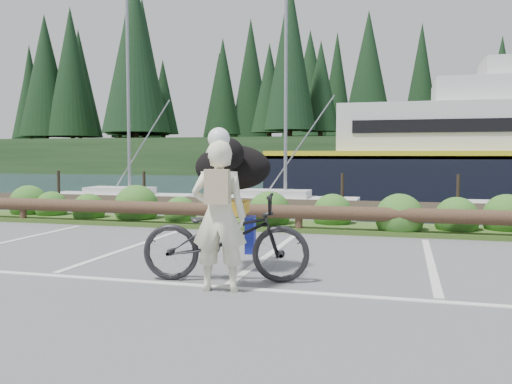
% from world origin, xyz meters
% --- Properties ---
extents(ground, '(72.00, 72.00, 0.00)m').
position_xyz_m(ground, '(0.00, 0.00, 0.00)').
color(ground, '#555558').
extents(harbor_backdrop, '(170.00, 160.00, 30.00)m').
position_xyz_m(harbor_backdrop, '(0.39, 78.47, -0.00)').
color(harbor_backdrop, '#1A2940').
rests_on(harbor_backdrop, ground).
extents(vegetation_strip, '(34.00, 1.60, 0.10)m').
position_xyz_m(vegetation_strip, '(0.00, 5.30, 0.05)').
color(vegetation_strip, '#3D5B21').
rests_on(vegetation_strip, ground).
extents(log_rail, '(32.00, 0.30, 0.60)m').
position_xyz_m(log_rail, '(0.00, 4.60, 0.00)').
color(log_rail, '#443021').
rests_on(log_rail, ground).
extents(bicycle, '(2.34, 1.16, 1.17)m').
position_xyz_m(bicycle, '(-0.11, -0.05, 0.59)').
color(bicycle, black).
rests_on(bicycle, ground).
extents(cyclist, '(0.75, 0.56, 1.87)m').
position_xyz_m(cyclist, '(-0.02, -0.57, 0.93)').
color(cyclist, '#EFECCA').
rests_on(cyclist, ground).
extents(dog, '(0.75, 1.22, 0.66)m').
position_xyz_m(dog, '(-0.23, 0.65, 1.50)').
color(dog, black).
rests_on(dog, bicycle).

